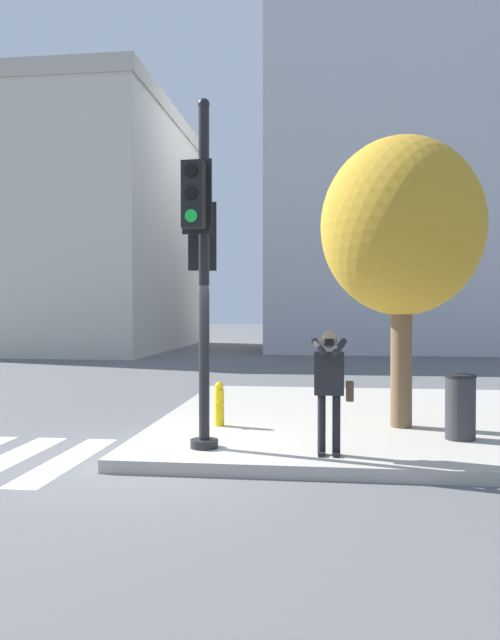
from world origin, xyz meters
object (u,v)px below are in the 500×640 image
object	(u,v)px
traffic_signal_pole	(201,252)
street_tree	(402,228)
person_photographer	(330,381)
trash_bin	(460,407)
fire_hydrant	(219,404)

from	to	relation	value
traffic_signal_pole	street_tree	size ratio (longest dim) A/B	1.02
person_photographer	trash_bin	bearing A→B (deg)	32.64
fire_hydrant	person_photographer	bearing A→B (deg)	-45.65
person_photographer	fire_hydrant	size ratio (longest dim) A/B	2.25
person_photographer	street_tree	world-z (taller)	street_tree
street_tree	fire_hydrant	bearing A→B (deg)	-174.60
traffic_signal_pole	street_tree	distance (m)	3.66
street_tree	fire_hydrant	xyz separation A→B (m)	(-3.06, -0.29, -2.97)
person_photographer	street_tree	distance (m)	3.42
fire_hydrant	trash_bin	xyz separation A→B (m)	(3.84, -0.64, 0.13)
street_tree	person_photographer	bearing A→B (deg)	-118.73
traffic_signal_pole	fire_hydrant	distance (m)	2.96
traffic_signal_pole	fire_hydrant	xyz separation A→B (m)	(-0.03, 1.69, -2.43)
fire_hydrant	trash_bin	bearing A→B (deg)	-9.41
traffic_signal_pole	person_photographer	world-z (taller)	traffic_signal_pole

